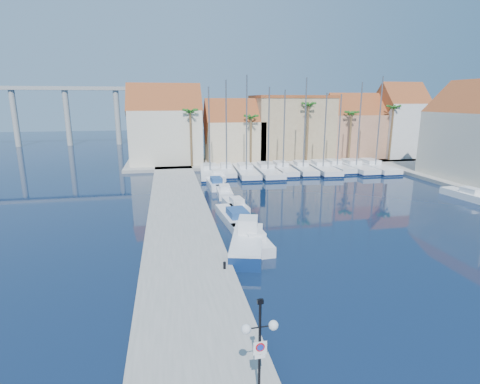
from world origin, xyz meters
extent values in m
plane|color=black|center=(0.00, 0.00, 0.00)|extent=(260.00, 260.00, 0.00)
cube|color=gray|center=(-9.00, 13.50, 0.25)|extent=(6.00, 77.00, 0.50)
cube|color=gray|center=(10.00, 48.00, 0.25)|extent=(54.00, 16.00, 0.50)
cylinder|color=black|center=(-7.00, -8.36, 2.50)|extent=(0.10, 0.10, 3.99)
cylinder|color=black|center=(-7.25, -8.37, 3.39)|extent=(0.50, 0.07, 0.05)
cylinder|color=black|center=(-6.75, -8.35, 3.39)|extent=(0.50, 0.07, 0.05)
sphere|color=white|center=(-7.50, -8.38, 3.39)|extent=(0.36, 0.36, 0.36)
sphere|color=white|center=(-6.50, -8.35, 3.39)|extent=(0.36, 0.36, 0.36)
cube|color=black|center=(-7.00, -8.36, 4.39)|extent=(0.22, 0.13, 0.16)
cube|color=white|center=(-7.00, -8.42, 2.59)|extent=(0.50, 0.05, 0.50)
cylinder|color=red|center=(-7.00, -8.45, 2.64)|extent=(0.34, 0.03, 0.34)
cylinder|color=#1933A5|center=(-7.00, -8.46, 2.64)|extent=(0.24, 0.02, 0.24)
cube|color=white|center=(-7.00, -8.42, 2.25)|extent=(0.40, 0.05, 0.14)
cylinder|color=black|center=(-6.60, 2.55, 0.73)|extent=(0.19, 0.19, 0.46)
cube|color=navy|center=(-4.36, 5.99, 0.50)|extent=(3.88, 7.00, 1.00)
cube|color=white|center=(-4.36, 5.99, 1.11)|extent=(3.88, 7.00, 0.22)
cube|color=white|center=(-4.01, 7.27, 1.72)|extent=(1.86, 2.09, 1.22)
cube|color=white|center=(-3.67, 7.63, 0.40)|extent=(2.33, 6.28, 0.80)
cube|color=white|center=(-3.63, 7.01, 1.10)|extent=(1.51, 2.24, 0.60)
cube|color=white|center=(-3.89, 13.38, 0.40)|extent=(2.91, 7.44, 0.80)
cube|color=navy|center=(-3.83, 12.65, 1.10)|extent=(1.83, 2.67, 0.60)
cube|color=white|center=(-3.18, 17.34, 0.40)|extent=(2.15, 5.27, 0.80)
cube|color=white|center=(-3.13, 16.83, 1.10)|extent=(1.32, 1.90, 0.60)
cube|color=white|center=(-3.42, 23.48, 0.40)|extent=(1.90, 5.18, 0.80)
cube|color=white|center=(-3.44, 22.97, 1.10)|extent=(1.24, 1.84, 0.60)
cube|color=white|center=(-3.82, 28.27, 0.40)|extent=(2.08, 6.05, 0.80)
cube|color=navy|center=(-3.81, 27.67, 1.10)|extent=(1.40, 2.13, 0.60)
cube|color=white|center=(-3.06, 33.74, 0.40)|extent=(2.11, 5.86, 0.80)
cube|color=white|center=(-3.04, 33.17, 1.10)|extent=(1.39, 2.08, 0.60)
cube|color=white|center=(-3.13, 37.44, 0.40)|extent=(2.71, 6.69, 0.80)
cube|color=white|center=(-3.07, 36.79, 1.10)|extent=(1.67, 2.41, 0.60)
cube|color=white|center=(24.00, 16.71, 0.40)|extent=(2.50, 6.08, 0.80)
cube|color=white|center=(24.06, 16.12, 1.10)|extent=(1.53, 2.20, 0.60)
cube|color=white|center=(-3.71, 35.71, 0.50)|extent=(3.59, 10.92, 1.00)
cube|color=#0C1B3F|center=(-3.71, 35.71, 0.18)|extent=(3.66, 10.98, 0.28)
cube|color=white|center=(-3.63, 36.78, 1.30)|extent=(2.19, 3.36, 0.60)
cylinder|color=slate|center=(-3.75, 35.18, 7.01)|extent=(0.20, 0.20, 12.01)
cube|color=white|center=(-1.09, 36.38, 0.50)|extent=(2.91, 9.07, 1.00)
cube|color=#0C1B3F|center=(-1.09, 36.38, 0.18)|extent=(2.97, 9.13, 0.28)
cube|color=white|center=(-1.03, 37.27, 1.30)|extent=(1.80, 2.78, 0.60)
cylinder|color=slate|center=(-1.12, 35.94, 7.50)|extent=(0.20, 0.20, 13.00)
cube|color=white|center=(1.74, 35.30, 0.50)|extent=(3.37, 11.12, 1.00)
cube|color=#0C1B3F|center=(1.74, 35.30, 0.18)|extent=(3.43, 11.18, 0.28)
cube|color=white|center=(1.79, 36.40, 1.30)|extent=(2.15, 3.39, 0.60)
cylinder|color=slate|center=(1.71, 34.75, 7.83)|extent=(0.20, 0.20, 13.66)
cube|color=white|center=(5.08, 35.26, 0.50)|extent=(3.46, 11.66, 1.00)
cube|color=#0C1B3F|center=(5.08, 35.26, 0.18)|extent=(3.52, 11.72, 0.28)
cube|color=white|center=(5.12, 36.41, 1.30)|extent=(2.24, 3.55, 0.60)
cylinder|color=slate|center=(5.05, 34.68, 7.01)|extent=(0.20, 0.20, 12.03)
cube|color=white|center=(7.81, 36.27, 0.50)|extent=(3.21, 10.49, 1.00)
cube|color=#0C1B3F|center=(7.81, 36.27, 0.18)|extent=(3.27, 10.55, 0.28)
cube|color=white|center=(7.87, 37.30, 1.30)|extent=(2.04, 3.20, 0.60)
cylinder|color=slate|center=(7.79, 35.75, 6.83)|extent=(0.20, 0.20, 11.65)
cube|color=white|center=(11.05, 36.01, 0.50)|extent=(3.34, 10.13, 1.00)
cube|color=#0C1B3F|center=(11.05, 36.01, 0.18)|extent=(3.41, 10.19, 0.28)
cube|color=white|center=(11.13, 37.00, 1.30)|extent=(2.04, 3.12, 0.60)
cylinder|color=slate|center=(11.02, 35.51, 7.73)|extent=(0.20, 0.20, 13.46)
cube|color=white|center=(14.26, 35.76, 0.50)|extent=(3.85, 11.54, 1.00)
cube|color=#0C1B3F|center=(14.26, 35.76, 0.18)|extent=(3.91, 11.61, 0.28)
cube|color=white|center=(14.35, 36.89, 1.30)|extent=(2.33, 3.56, 0.60)
cylinder|color=slate|center=(14.21, 35.19, 6.61)|extent=(0.20, 0.20, 11.21)
cube|color=white|center=(16.96, 36.47, 0.50)|extent=(2.82, 9.55, 1.00)
cube|color=#0C1B3F|center=(16.96, 36.47, 0.18)|extent=(2.88, 9.61, 0.28)
cube|color=white|center=(16.93, 37.41, 1.30)|extent=(1.83, 2.90, 0.60)
cylinder|color=slate|center=(16.98, 36.00, 6.53)|extent=(0.20, 0.20, 11.06)
cube|color=white|center=(19.96, 35.83, 0.50)|extent=(2.92, 11.15, 1.00)
cube|color=#0C1B3F|center=(19.96, 35.83, 0.18)|extent=(2.98, 11.21, 0.28)
cube|color=white|center=(19.96, 36.95, 1.30)|extent=(2.03, 3.35, 0.60)
cylinder|color=slate|center=(19.96, 35.28, 7.43)|extent=(0.20, 0.20, 12.86)
cube|color=white|center=(23.16, 35.54, 0.50)|extent=(3.16, 11.78, 1.00)
cube|color=#0C1B3F|center=(23.16, 35.54, 0.18)|extent=(3.22, 11.84, 0.28)
cube|color=white|center=(23.17, 36.72, 1.30)|extent=(2.17, 3.55, 0.60)
cylinder|color=slate|center=(23.16, 34.96, 7.87)|extent=(0.20, 0.20, 13.75)
cube|color=beige|center=(-10.00, 47.00, 5.00)|extent=(12.00, 9.00, 9.00)
cube|color=brown|center=(-10.00, 47.00, 9.50)|extent=(12.30, 9.00, 9.00)
cube|color=beige|center=(2.00, 47.00, 4.00)|extent=(10.00, 8.00, 7.00)
cube|color=brown|center=(2.00, 47.00, 7.50)|extent=(10.30, 8.00, 8.00)
cube|color=tan|center=(13.00, 48.00, 6.00)|extent=(14.00, 10.00, 11.00)
cube|color=brown|center=(13.00, 48.00, 11.75)|extent=(14.20, 10.20, 0.50)
cube|color=#B3785B|center=(25.00, 47.00, 4.50)|extent=(10.00, 8.00, 8.00)
cube|color=brown|center=(25.00, 47.00, 8.50)|extent=(10.30, 8.00, 8.00)
cube|color=white|center=(34.00, 46.00, 5.50)|extent=(8.00, 8.00, 10.00)
cube|color=brown|center=(34.00, 46.00, 10.50)|extent=(8.30, 8.00, 8.00)
cylinder|color=brown|center=(-6.00, 42.00, 5.00)|extent=(0.36, 0.36, 9.00)
sphere|color=#21611B|center=(-6.00, 42.00, 9.35)|extent=(2.60, 2.60, 2.60)
cylinder|color=brown|center=(4.00, 42.00, 4.50)|extent=(0.36, 0.36, 8.00)
sphere|color=#21611B|center=(4.00, 42.00, 8.35)|extent=(2.60, 2.60, 2.60)
cylinder|color=brown|center=(14.00, 42.00, 5.50)|extent=(0.36, 0.36, 10.00)
sphere|color=#21611B|center=(14.00, 42.00, 10.35)|extent=(2.60, 2.60, 2.60)
cylinder|color=brown|center=(22.00, 42.00, 4.75)|extent=(0.36, 0.36, 8.50)
sphere|color=#21611B|center=(22.00, 42.00, 8.85)|extent=(2.60, 2.60, 2.60)
cylinder|color=brown|center=(30.00, 42.00, 5.25)|extent=(0.36, 0.36, 9.50)
sphere|color=#21611B|center=(30.00, 42.00, 9.85)|extent=(2.60, 2.60, 2.60)
cube|color=#9E9E99|center=(-38.00, 82.00, 14.00)|extent=(48.00, 2.20, 0.90)
cylinder|color=#9E9E99|center=(-46.00, 82.00, 7.00)|extent=(1.40, 1.40, 14.00)
cylinder|color=#9E9E99|center=(-34.00, 82.00, 7.00)|extent=(1.40, 1.40, 14.00)
cylinder|color=#9E9E99|center=(-22.00, 82.00, 7.00)|extent=(1.40, 1.40, 14.00)
camera|label=1|loc=(-9.91, -19.59, 11.11)|focal=28.00mm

